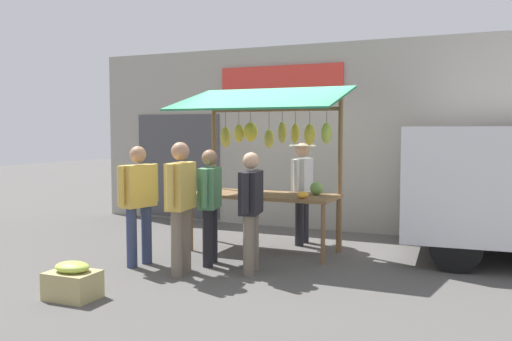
% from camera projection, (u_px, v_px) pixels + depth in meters
% --- Properties ---
extents(ground_plane, '(40.00, 40.00, 0.00)m').
position_uv_depth(ground_plane, '(264.00, 251.00, 8.22)').
color(ground_plane, '#514F4C').
extents(street_backdrop, '(9.00, 0.30, 3.40)m').
position_uv_depth(street_backdrop, '(307.00, 137.00, 10.13)').
color(street_backdrop, '#9E998E').
rests_on(street_backdrop, ground).
extents(market_stall, '(2.50, 1.46, 2.50)m').
position_uv_depth(market_stall, '(268.00, 148.00, 8.16)').
color(market_stall, brown).
rests_on(market_stall, ground).
extents(vendor_with_sunhat, '(0.42, 0.70, 1.63)m').
position_uv_depth(vendor_with_sunhat, '(302.00, 185.00, 8.70)').
color(vendor_with_sunhat, '#232328').
rests_on(vendor_with_sunhat, ground).
extents(shopper_with_ponytail, '(0.30, 0.66, 1.55)m').
position_uv_depth(shopper_with_ponytail, '(251.00, 204.00, 6.92)').
color(shopper_with_ponytail, '#726656').
rests_on(shopper_with_ponytail, ground).
extents(shopper_in_striped_shirt, '(0.33, 0.66, 1.57)m').
position_uv_depth(shopper_in_striped_shirt, '(210.00, 199.00, 7.36)').
color(shopper_in_striped_shirt, '#232328').
rests_on(shopper_in_striped_shirt, ground).
extents(shopper_in_grey_tee, '(0.32, 0.68, 1.62)m').
position_uv_depth(shopper_in_grey_tee, '(139.00, 197.00, 7.31)').
color(shopper_in_grey_tee, navy).
rests_on(shopper_in_grey_tee, ground).
extents(shopper_with_shopping_bag, '(0.28, 0.71, 1.68)m').
position_uv_depth(shopper_with_shopping_bag, '(181.00, 198.00, 6.86)').
color(shopper_with_shopping_bag, '#726656').
rests_on(shopper_with_shopping_bag, ground).
extents(produce_crate_near, '(0.54, 0.41, 0.41)m').
position_uv_depth(produce_crate_near, '(73.00, 282.00, 5.90)').
color(produce_crate_near, tan).
rests_on(produce_crate_near, ground).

